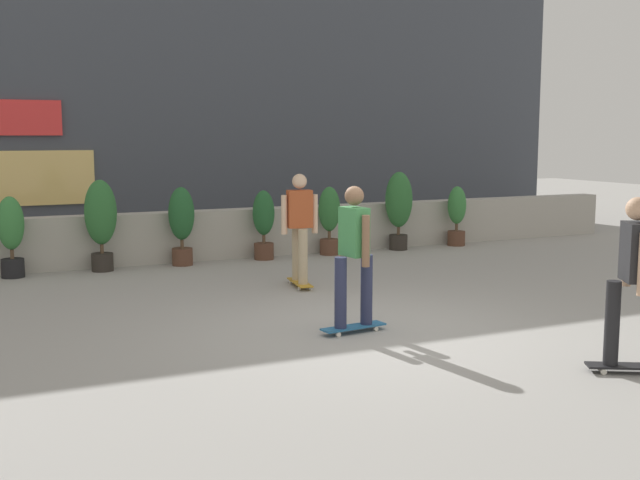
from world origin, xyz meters
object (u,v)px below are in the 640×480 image
at_px(potted_plant_1, 11,233).
at_px(skater_by_wall_right, 354,252).
at_px(potted_plant_7, 457,214).
at_px(skater_foreground, 300,225).
at_px(potted_plant_5, 329,217).
at_px(potted_plant_2, 101,218).
at_px(skater_far_right, 634,277).
at_px(potted_plant_4, 264,222).
at_px(potted_plant_6, 399,204).
at_px(potted_plant_3, 182,221).

distance_m(potted_plant_1, skater_by_wall_right, 6.36).
relative_size(potted_plant_7, skater_foreground, 0.72).
xyz_separation_m(potted_plant_5, potted_plant_7, (2.90, 0.00, -0.06)).
xyz_separation_m(potted_plant_2, skater_far_right, (3.62, -7.91, 0.05)).
height_order(potted_plant_4, skater_foreground, skater_foreground).
xyz_separation_m(potted_plant_1, potted_plant_5, (5.63, 0.00, -0.01)).
relative_size(skater_far_right, skater_by_wall_right, 1.00).
height_order(skater_foreground, skater_far_right, same).
distance_m(potted_plant_6, potted_plant_7, 1.40).
distance_m(potted_plant_2, potted_plant_3, 1.37).
relative_size(potted_plant_3, skater_foreground, 0.81).
height_order(potted_plant_3, skater_by_wall_right, skater_by_wall_right).
bearing_deg(skater_far_right, skater_by_wall_right, 124.16).
xyz_separation_m(potted_plant_2, potted_plant_3, (1.37, 0.00, -0.12)).
bearing_deg(potted_plant_6, potted_plant_7, 0.00).
bearing_deg(potted_plant_1, potted_plant_6, 0.00).
relative_size(potted_plant_1, potted_plant_5, 1.01).
relative_size(potted_plant_5, potted_plant_7, 1.06).
bearing_deg(potted_plant_1, skater_far_right, -57.60).
bearing_deg(potted_plant_2, skater_by_wall_right, -70.43).
distance_m(potted_plant_2, potted_plant_7, 7.13).
distance_m(potted_plant_4, skater_far_right, 7.95).
height_order(potted_plant_1, skater_by_wall_right, skater_by_wall_right).
xyz_separation_m(potted_plant_6, skater_by_wall_right, (-3.82, -5.42, 0.04)).
xyz_separation_m(potted_plant_3, potted_plant_7, (5.76, 0.00, -0.12)).
bearing_deg(skater_foreground, potted_plant_5, 56.30).
bearing_deg(skater_far_right, potted_plant_2, 114.58).
relative_size(potted_plant_5, skater_far_right, 0.76).
distance_m(potted_plant_4, potted_plant_7, 4.23).
distance_m(potted_plant_1, skater_far_right, 9.37).
bearing_deg(potted_plant_7, skater_by_wall_right, -133.83).
relative_size(potted_plant_1, potted_plant_2, 0.85).
bearing_deg(potted_plant_4, skater_foreground, -99.43).
bearing_deg(skater_by_wall_right, potted_plant_6, 54.81).
bearing_deg(potted_plant_5, skater_by_wall_right, -112.98).
xyz_separation_m(skater_foreground, skater_far_right, (1.16, -5.26, 0.00)).
height_order(potted_plant_2, potted_plant_5, potted_plant_2).
bearing_deg(potted_plant_7, skater_far_right, -113.92).
height_order(potted_plant_6, skater_foreground, skater_foreground).
distance_m(potted_plant_3, potted_plant_7, 5.76).
xyz_separation_m(potted_plant_4, potted_plant_7, (4.23, 0.00, -0.04)).
bearing_deg(potted_plant_6, potted_plant_1, 180.00).
height_order(potted_plant_3, potted_plant_5, potted_plant_3).
xyz_separation_m(potted_plant_3, skater_by_wall_right, (0.56, -5.42, 0.16)).
distance_m(potted_plant_1, potted_plant_7, 8.53).
bearing_deg(potted_plant_2, skater_far_right, -65.42).
distance_m(potted_plant_4, potted_plant_6, 2.86).
bearing_deg(potted_plant_6, skater_far_right, -105.05).
height_order(potted_plant_7, skater_foreground, skater_foreground).
xyz_separation_m(potted_plant_5, skater_far_right, (-0.61, -7.91, 0.22)).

